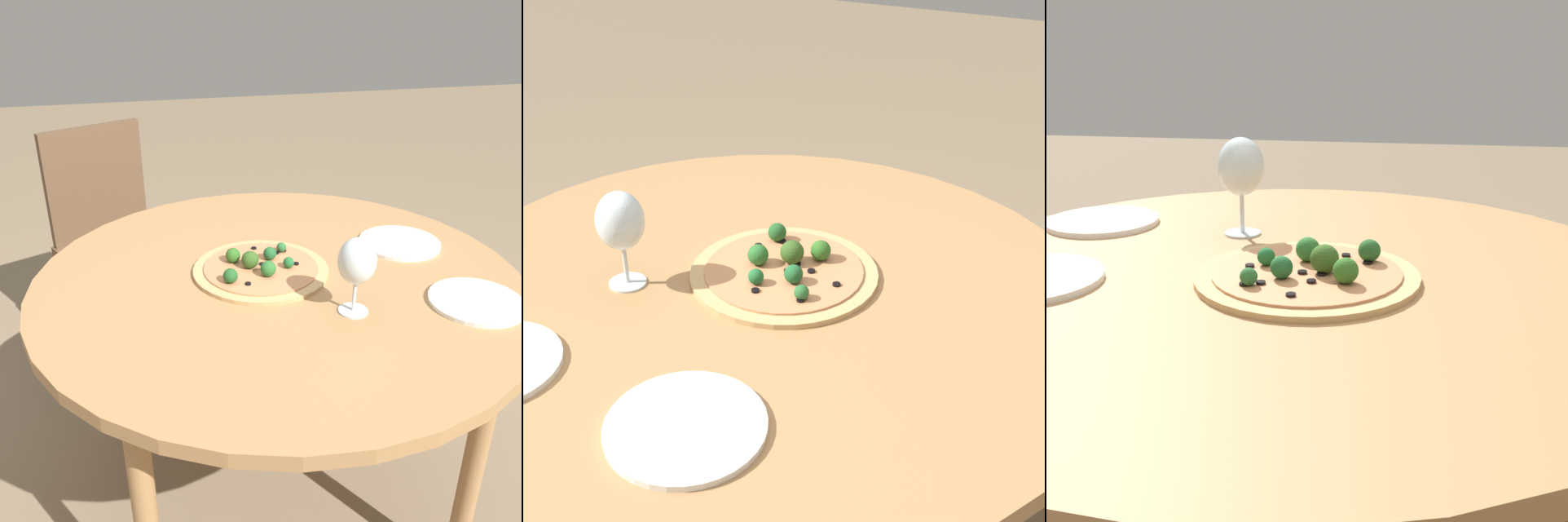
% 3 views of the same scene
% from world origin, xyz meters
% --- Properties ---
extents(dining_table, '(1.19, 1.19, 0.72)m').
position_xyz_m(dining_table, '(0.00, 0.00, 0.66)').
color(dining_table, '#A87A4C').
rests_on(dining_table, ground_plane).
extents(pizza, '(0.34, 0.34, 0.06)m').
position_xyz_m(pizza, '(0.03, 0.04, 0.73)').
color(pizza, tan).
rests_on(pizza, dining_table).
extents(wine_glass, '(0.08, 0.08, 0.18)m').
position_xyz_m(wine_glass, '(-0.20, -0.12, 0.84)').
color(wine_glass, silver).
rests_on(wine_glass, dining_table).
extents(plate_far, '(0.21, 0.21, 0.01)m').
position_xyz_m(plate_far, '(-0.23, -0.40, 0.73)').
color(plate_far, white).
rests_on(plate_far, dining_table).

